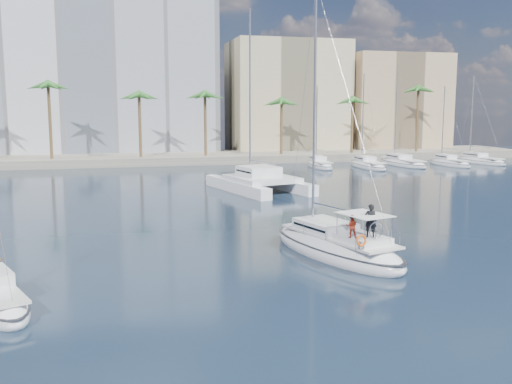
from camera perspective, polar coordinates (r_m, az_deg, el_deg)
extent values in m
plane|color=black|center=(31.53, 1.71, -7.18)|extent=(160.00, 160.00, 0.00)
cube|color=gray|center=(90.95, -8.69, 3.38)|extent=(120.00, 14.00, 1.20)
cube|color=silver|center=(102.45, -16.32, 11.21)|extent=(42.00, 16.00, 28.00)
cube|color=#C5B78D|center=(103.73, 3.07, 9.28)|extent=(20.00, 14.00, 20.00)
cube|color=tan|center=(109.42, 13.56, 8.49)|extent=(18.00, 12.00, 18.00)
cylinder|color=brown|center=(86.68, -8.51, 6.22)|extent=(0.44, 0.44, 10.50)
sphere|color=#2E6B27|center=(86.64, -8.59, 9.69)|extent=(3.60, 3.60, 3.60)
cylinder|color=brown|center=(96.06, 12.25, 6.33)|extent=(0.44, 0.44, 10.50)
sphere|color=#2E6B27|center=(96.02, 12.34, 9.46)|extent=(3.60, 3.60, 3.60)
ellipsoid|color=white|center=(33.54, 7.97, -5.71)|extent=(6.37, 11.45, 2.27)
ellipsoid|color=black|center=(33.46, 7.98, -5.18)|extent=(6.43, 11.56, 0.18)
cube|color=silver|center=(33.18, 8.22, -4.35)|extent=(4.65, 8.55, 0.12)
cube|color=silver|center=(34.08, 6.93, -3.36)|extent=(3.24, 4.08, 0.60)
cube|color=black|center=(34.07, 6.93, -3.33)|extent=(3.14, 3.68, 0.14)
cylinder|color=#B7BABF|center=(34.38, 5.86, 8.27)|extent=(0.15, 0.15, 14.31)
cylinder|color=#B7BABF|center=(33.12, 7.94, -1.61)|extent=(1.33, 4.26, 0.11)
cube|color=silver|center=(31.55, 10.59, -4.63)|extent=(2.75, 3.20, 0.36)
cube|color=silver|center=(31.20, 10.79, -2.21)|extent=(2.75, 3.20, 0.04)
torus|color=silver|center=(30.64, 11.90, -3.77)|extent=(0.93, 0.32, 0.96)
torus|color=#E4540C|center=(29.53, 10.49, -4.79)|extent=(0.66, 0.36, 0.64)
imported|color=black|center=(31.08, 11.38, -2.81)|extent=(0.76, 0.62, 1.80)
imported|color=maroon|center=(30.81, 9.54, -3.39)|extent=(0.74, 0.67, 1.25)
cube|color=white|center=(57.70, -2.00, 0.54)|extent=(4.27, 12.65, 1.10)
cube|color=white|center=(60.12, 2.43, 0.86)|extent=(4.27, 12.65, 1.10)
cube|color=silver|center=(58.21, 0.56, 1.36)|extent=(7.30, 8.20, 0.50)
cube|color=silver|center=(58.68, 0.26, 2.10)|extent=(4.33, 4.56, 1.00)
cube|color=black|center=(58.68, 0.26, 2.15)|extent=(4.22, 4.07, 0.18)
cylinder|color=#B7BABF|center=(60.03, -0.61, 9.89)|extent=(0.18, 0.18, 16.99)
ellipsoid|color=silver|center=(34.29, 4.99, -5.17)|extent=(0.21, 0.40, 0.19)
sphere|color=silver|center=(34.46, 4.89, -5.07)|extent=(0.10, 0.10, 0.10)
cube|color=gray|center=(34.19, 4.54, -5.15)|extent=(0.46, 0.17, 0.11)
cube|color=gray|center=(34.37, 5.44, -5.09)|extent=(0.46, 0.17, 0.11)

